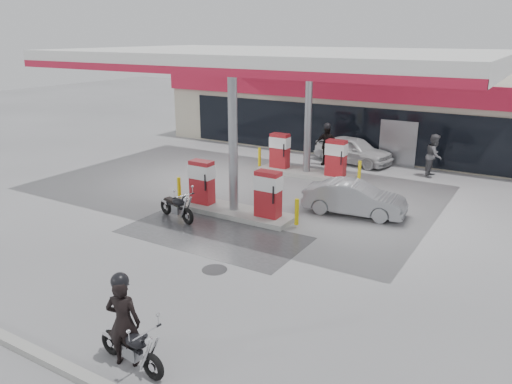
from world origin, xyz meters
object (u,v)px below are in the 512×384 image
at_px(main_motorcycle, 132,349).
at_px(biker_walking, 327,145).
at_px(hatchback_silver, 354,198).
at_px(pump_island_far, 307,160).
at_px(parked_car_left, 229,126).
at_px(parked_motorcycle, 177,207).
at_px(pump_island_near, 234,195).
at_px(attendant, 434,155).
at_px(sedan_white, 353,150).
at_px(biker_main, 124,322).

bearing_deg(main_motorcycle, biker_walking, 107.25).
bearing_deg(hatchback_silver, biker_walking, 24.59).
relative_size(pump_island_far, parked_car_left, 1.34).
distance_m(pump_island_far, parked_motorcycle, 7.62).
relative_size(pump_island_near, main_motorcycle, 2.85).
bearing_deg(attendant, pump_island_near, 150.57).
distance_m(pump_island_near, hatchback_silver, 4.29).
height_order(sedan_white, hatchback_silver, sedan_white).
distance_m(main_motorcycle, hatchback_silver, 10.43).
bearing_deg(main_motorcycle, pump_island_far, 108.86).
bearing_deg(parked_car_left, pump_island_near, -132.52).
relative_size(parked_motorcycle, hatchback_silver, 0.53).
relative_size(biker_main, parked_car_left, 0.48).
distance_m(main_motorcycle, attendant, 17.13).
relative_size(pump_island_far, biker_main, 2.80).
relative_size(sedan_white, hatchback_silver, 1.10).
bearing_deg(biker_walking, main_motorcycle, -84.37).
bearing_deg(sedan_white, pump_island_far, 173.64).
height_order(biker_main, attendant, attendant).
distance_m(sedan_white, biker_walking, 1.45).
height_order(parked_motorcycle, parked_car_left, parked_car_left).
distance_m(main_motorcycle, biker_walking, 16.71).
distance_m(parked_motorcycle, parked_car_left, 15.16).
relative_size(pump_island_near, pump_island_far, 1.00).
relative_size(pump_island_near, parked_motorcycle, 2.72).
bearing_deg(biker_walking, sedan_white, 39.65).
distance_m(attendant, biker_walking, 5.00).
bearing_deg(biker_main, pump_island_near, -92.51).
distance_m(pump_island_near, parked_car_left, 14.59).
height_order(main_motorcycle, parked_car_left, parked_car_left).
relative_size(pump_island_near, parked_car_left, 1.34).
bearing_deg(pump_island_far, hatchback_silver, -45.87).
xyz_separation_m(biker_main, biker_walking, (-2.90, 16.40, 0.06)).
relative_size(pump_island_far, sedan_white, 1.30).
height_order(biker_main, biker_walking, biker_walking).
bearing_deg(pump_island_far, parked_car_left, 144.15).
height_order(parked_car_left, biker_walking, biker_walking).
bearing_deg(sedan_white, parked_car_left, 84.51).
bearing_deg(sedan_white, main_motorcycle, -161.98).
height_order(main_motorcycle, biker_main, biker_main).
xyz_separation_m(pump_island_far, parked_car_left, (-8.31, 6.00, -0.15)).
relative_size(main_motorcycle, hatchback_silver, 0.50).
distance_m(pump_island_near, parked_motorcycle, 2.05).
bearing_deg(biker_main, sedan_white, -105.81).
bearing_deg(attendant, parked_car_left, 76.43).
height_order(pump_island_near, attendant, attendant).
height_order(main_motorcycle, biker_walking, biker_walking).
bearing_deg(parked_car_left, attendant, -90.77).
bearing_deg(pump_island_far, attendant, 29.43).
bearing_deg(main_motorcycle, pump_island_near, 117.21).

